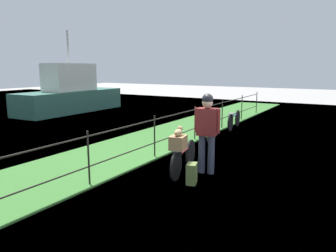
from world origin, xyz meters
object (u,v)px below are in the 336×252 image
(bicycle_main, at_px, (183,158))
(cyclist_person, at_px, (207,126))
(moored_boat_near, at_px, (71,94))
(mooring_bollard, at_px, (210,135))
(wooden_crate, at_px, (178,142))
(backpack_on_paving, at_px, (192,174))
(terrier_dog, at_px, (179,132))
(bicycle_parked, at_px, (234,120))

(bicycle_main, relative_size, cyclist_person, 0.95)
(bicycle_main, bearing_deg, moored_boat_near, 59.37)
(bicycle_main, height_order, cyclist_person, cyclist_person)
(bicycle_main, distance_m, moored_boat_near, 11.01)
(cyclist_person, distance_m, mooring_bollard, 3.08)
(wooden_crate, bearing_deg, backpack_on_paving, -107.51)
(bicycle_main, xyz_separation_m, moored_boat_near, (5.60, 9.46, 0.55))
(backpack_on_paving, bearing_deg, cyclist_person, 164.86)
(bicycle_main, height_order, mooring_bollard, bicycle_main)
(wooden_crate, distance_m, cyclist_person, 0.74)
(cyclist_person, bearing_deg, backpack_on_paving, -178.21)
(wooden_crate, height_order, terrier_dog, terrier_dog)
(cyclist_person, bearing_deg, terrier_dog, 149.03)
(mooring_bollard, bearing_deg, wooden_crate, -167.35)
(wooden_crate, bearing_deg, bicycle_main, 10.66)
(cyclist_person, height_order, bicycle_parked, cyclist_person)
(moored_boat_near, bearing_deg, bicycle_parked, -91.60)
(wooden_crate, xyz_separation_m, cyclist_person, (0.61, -0.34, 0.26))
(terrier_dog, xyz_separation_m, moored_boat_near, (5.93, 9.52, -0.08))
(mooring_bollard, bearing_deg, terrier_dog, -167.33)
(cyclist_person, height_order, backpack_on_paving, cyclist_person)
(cyclist_person, height_order, mooring_bollard, cyclist_person)
(wooden_crate, relative_size, backpack_on_paving, 0.89)
(backpack_on_paving, bearing_deg, terrier_dog, -127.61)
(mooring_bollard, relative_size, moored_boat_near, 0.06)
(terrier_dog, bearing_deg, bicycle_parked, 8.47)
(mooring_bollard, xyz_separation_m, moored_boat_near, (2.60, 8.77, 0.68))
(backpack_on_paving, height_order, moored_boat_near, moored_boat_near)
(backpack_on_paving, xyz_separation_m, mooring_bollard, (3.48, 1.12, -0.01))
(cyclist_person, xyz_separation_m, backpack_on_paving, (-0.72, -0.02, -0.80))
(wooden_crate, relative_size, cyclist_person, 0.21)
(bicycle_main, distance_m, cyclist_person, 0.83)
(wooden_crate, bearing_deg, mooring_bollard, 12.65)
(wooden_crate, distance_m, backpack_on_paving, 0.67)
(backpack_on_paving, relative_size, bicycle_parked, 0.24)
(terrier_dog, distance_m, mooring_bollard, 3.50)
(backpack_on_paving, xyz_separation_m, moored_boat_near, (6.07, 9.89, 0.67))
(wooden_crate, xyz_separation_m, backpack_on_paving, (-0.12, -0.37, -0.54))
(cyclist_person, distance_m, moored_boat_near, 11.23)
(backpack_on_paving, xyz_separation_m, bicycle_parked, (5.83, 1.22, 0.13))
(backpack_on_paving, relative_size, mooring_bollard, 1.06)
(bicycle_main, bearing_deg, cyclist_person, -58.56)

